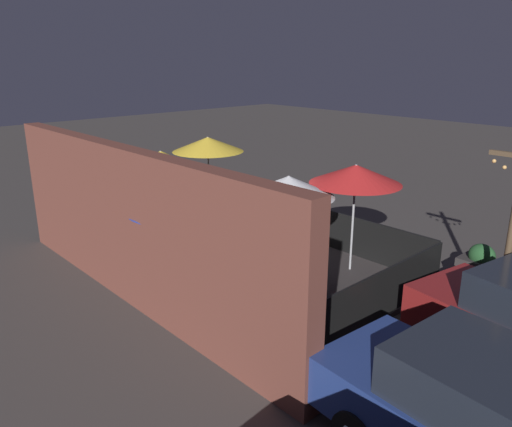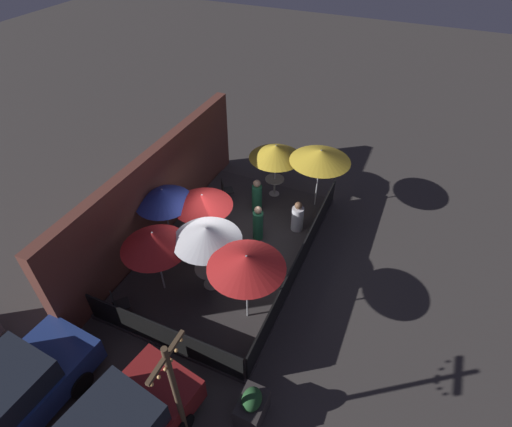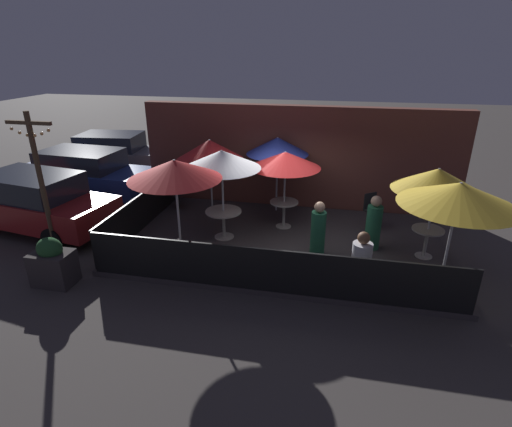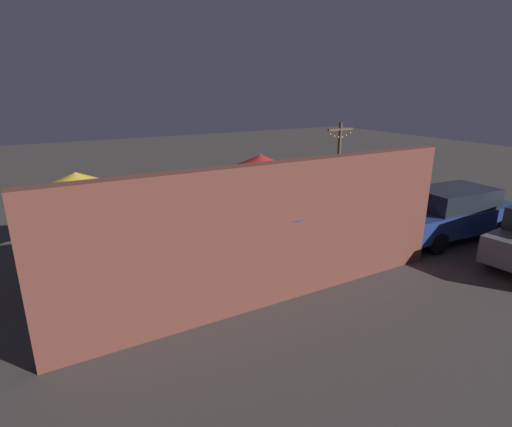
{
  "view_description": "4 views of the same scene",
  "coord_description": "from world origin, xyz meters",
  "px_view_note": "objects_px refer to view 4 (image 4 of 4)",
  "views": [
    {
      "loc": [
        -8.36,
        7.03,
        4.72
      ],
      "look_at": [
        -0.44,
        -0.27,
        1.33
      ],
      "focal_mm": 35.0,
      "sensor_mm": 36.0,
      "label": 1
    },
    {
      "loc": [
        -8.13,
        -4.5,
        9.52
      ],
      "look_at": [
        0.97,
        -0.48,
        1.06
      ],
      "focal_mm": 28.0,
      "sensor_mm": 36.0,
      "label": 2
    },
    {
      "loc": [
        1.14,
        -9.11,
        4.69
      ],
      "look_at": [
        -0.65,
        -0.45,
        0.98
      ],
      "focal_mm": 28.0,
      "sensor_mm": 36.0,
      "label": 3
    },
    {
      "loc": [
        4.3,
        9.42,
        4.57
      ],
      "look_at": [
        -0.83,
        0.41,
        1.31
      ],
      "focal_mm": 28.0,
      "sensor_mm": 36.0,
      "label": 4
    }
  ],
  "objects_px": {
    "patron_1": "(145,249)",
    "parked_car_1": "(451,212)",
    "patio_umbrella_5": "(314,184)",
    "patio_umbrella_0": "(86,204)",
    "patron_2": "(185,233)",
    "dining_table_1": "(240,244)",
    "parked_car_0": "(383,195)",
    "planter_box": "(298,198)",
    "patio_umbrella_2": "(268,175)",
    "dining_table_0": "(93,258)",
    "patio_chair_0": "(360,233)",
    "patio_umbrella_4": "(278,201)",
    "patio_chair_1": "(158,272)",
    "patio_umbrella_6": "(76,180)",
    "light_post": "(338,164)",
    "dining_table_2": "(268,224)",
    "patron_0": "(142,231)",
    "patio_umbrella_1": "(240,195)",
    "patio_umbrella_3": "(261,161)"
  },
  "relations": [
    {
      "from": "patron_1",
      "to": "parked_car_1",
      "type": "xyz_separation_m",
      "value": [
        -9.11,
        2.05,
        0.11
      ]
    },
    {
      "from": "patio_umbrella_5",
      "to": "patio_umbrella_0",
      "type": "bearing_deg",
      "value": -12.94
    },
    {
      "from": "patron_2",
      "to": "patio_umbrella_5",
      "type": "bearing_deg",
      "value": 162.41
    },
    {
      "from": "dining_table_1",
      "to": "patron_2",
      "type": "xyz_separation_m",
      "value": [
        1.0,
        -1.41,
        0.04
      ]
    },
    {
      "from": "patio_umbrella_0",
      "to": "parked_car_0",
      "type": "xyz_separation_m",
      "value": [
        -10.05,
        -0.34,
        -1.17
      ]
    },
    {
      "from": "patio_umbrella_5",
      "to": "parked_car_1",
      "type": "relative_size",
      "value": 0.49
    },
    {
      "from": "planter_box",
      "to": "patio_umbrella_2",
      "type": "bearing_deg",
      "value": 41.81
    },
    {
      "from": "dining_table_0",
      "to": "patio_chair_0",
      "type": "bearing_deg",
      "value": 165.32
    },
    {
      "from": "patio_umbrella_4",
      "to": "patio_chair_1",
      "type": "bearing_deg",
      "value": -13.87
    },
    {
      "from": "patio_chair_1",
      "to": "patron_2",
      "type": "xyz_separation_m",
      "value": [
        -1.34,
        -1.88,
        0.09
      ]
    },
    {
      "from": "patio_umbrella_6",
      "to": "light_post",
      "type": "relative_size",
      "value": 0.69
    },
    {
      "from": "patron_2",
      "to": "light_post",
      "type": "bearing_deg",
      "value": -160.09
    },
    {
      "from": "patio_chair_0",
      "to": "patron_1",
      "type": "distance_m",
      "value": 5.92
    },
    {
      "from": "dining_table_0",
      "to": "parked_car_0",
      "type": "bearing_deg",
      "value": -178.05
    },
    {
      "from": "planter_box",
      "to": "patron_1",
      "type": "bearing_deg",
      "value": 22.88
    },
    {
      "from": "patio_umbrella_6",
      "to": "dining_table_2",
      "type": "xyz_separation_m",
      "value": [
        -4.89,
        1.68,
        -1.55
      ]
    },
    {
      "from": "patio_chair_1",
      "to": "parked_car_0",
      "type": "xyz_separation_m",
      "value": [
        -8.91,
        -1.83,
        0.2
      ]
    },
    {
      "from": "patio_umbrella_0",
      "to": "planter_box",
      "type": "xyz_separation_m",
      "value": [
        -7.86,
        -2.61,
        -1.54
      ]
    },
    {
      "from": "planter_box",
      "to": "dining_table_1",
      "type": "bearing_deg",
      "value": 39.48
    },
    {
      "from": "dining_table_2",
      "to": "patron_0",
      "type": "bearing_deg",
      "value": -24.09
    },
    {
      "from": "patio_umbrella_1",
      "to": "dining_table_1",
      "type": "xyz_separation_m",
      "value": [
        0.0,
        0.0,
        -1.31
      ]
    },
    {
      "from": "dining_table_2",
      "to": "parked_car_0",
      "type": "relative_size",
      "value": 0.2
    },
    {
      "from": "dining_table_0",
      "to": "patio_umbrella_2",
      "type": "bearing_deg",
      "value": 179.4
    },
    {
      "from": "patio_umbrella_2",
      "to": "dining_table_2",
      "type": "bearing_deg",
      "value": -172.87
    },
    {
      "from": "patio_umbrella_6",
      "to": "dining_table_1",
      "type": "bearing_deg",
      "value": 142.81
    },
    {
      "from": "patio_chair_0",
      "to": "planter_box",
      "type": "relative_size",
      "value": 0.85
    },
    {
      "from": "patio_umbrella_5",
      "to": "dining_table_0",
      "type": "bearing_deg",
      "value": -12.94
    },
    {
      "from": "patron_1",
      "to": "parked_car_1",
      "type": "bearing_deg",
      "value": -98.23
    },
    {
      "from": "patron_0",
      "to": "light_post",
      "type": "distance_m",
      "value": 7.35
    },
    {
      "from": "patio_umbrella_3",
      "to": "parked_car_0",
      "type": "xyz_separation_m",
      "value": [
        -4.57,
        1.06,
        -1.47
      ]
    },
    {
      "from": "dining_table_2",
      "to": "patron_1",
      "type": "bearing_deg",
      "value": 2.4
    },
    {
      "from": "dining_table_1",
      "to": "patio_chair_0",
      "type": "bearing_deg",
      "value": 166.88
    },
    {
      "from": "dining_table_2",
      "to": "patron_2",
      "type": "bearing_deg",
      "value": -10.56
    },
    {
      "from": "patio_chair_0",
      "to": "light_post",
      "type": "xyz_separation_m",
      "value": [
        -1.88,
        -3.21,
        1.32
      ]
    },
    {
      "from": "patio_chair_1",
      "to": "dining_table_2",
      "type": "bearing_deg",
      "value": -106.62
    },
    {
      "from": "dining_table_1",
      "to": "dining_table_2",
      "type": "height_order",
      "value": "dining_table_1"
    },
    {
      "from": "patron_2",
      "to": "light_post",
      "type": "distance_m",
      "value": 6.48
    },
    {
      "from": "patron_0",
      "to": "patron_1",
      "type": "xyz_separation_m",
      "value": [
        0.34,
        1.66,
        0.11
      ]
    },
    {
      "from": "patio_umbrella_2",
      "to": "patron_0",
      "type": "xyz_separation_m",
      "value": [
        3.36,
        -1.5,
        -1.56
      ]
    },
    {
      "from": "patio_umbrella_0",
      "to": "patio_chair_1",
      "type": "relative_size",
      "value": 2.27
    },
    {
      "from": "patio_umbrella_0",
      "to": "patio_chair_0",
      "type": "relative_size",
      "value": 2.36
    },
    {
      "from": "patio_umbrella_1",
      "to": "patio_chair_1",
      "type": "relative_size",
      "value": 2.21
    },
    {
      "from": "patio_umbrella_4",
      "to": "planter_box",
      "type": "bearing_deg",
      "value": -130.05
    },
    {
      "from": "parked_car_0",
      "to": "patio_umbrella_6",
      "type": "bearing_deg",
      "value": 1.79
    },
    {
      "from": "planter_box",
      "to": "patio_chair_0",
      "type": "bearing_deg",
      "value": 77.52
    },
    {
      "from": "patio_umbrella_6",
      "to": "parked_car_1",
      "type": "bearing_deg",
      "value": 159.33
    },
    {
      "from": "dining_table_1",
      "to": "patron_1",
      "type": "relative_size",
      "value": 0.56
    },
    {
      "from": "patio_umbrella_0",
      "to": "patron_2",
      "type": "bearing_deg",
      "value": -170.87
    },
    {
      "from": "patio_umbrella_1",
      "to": "patron_1",
      "type": "bearing_deg",
      "value": -19.36
    },
    {
      "from": "dining_table_2",
      "to": "patio_chair_0",
      "type": "distance_m",
      "value": 2.66
    }
  ]
}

